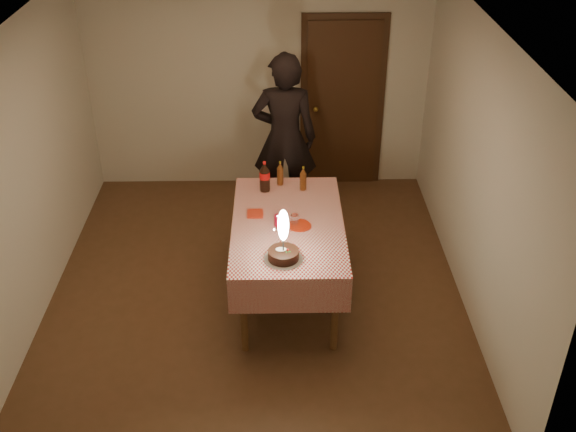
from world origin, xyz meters
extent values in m
cube|color=brown|center=(0.00, 0.00, 0.00)|extent=(4.00, 4.50, 0.01)
cube|color=beige|center=(0.00, 2.25, 1.30)|extent=(4.00, 0.04, 2.60)
cube|color=beige|center=(0.00, -2.25, 1.30)|extent=(4.00, 0.04, 2.60)
cube|color=beige|center=(-2.00, 0.00, 1.30)|extent=(0.04, 4.50, 2.60)
cube|color=beige|center=(2.00, 0.00, 1.30)|extent=(0.04, 4.50, 2.60)
cube|color=silver|center=(0.00, 0.00, 2.60)|extent=(4.00, 4.50, 0.04)
cube|color=#472814|center=(1.00, 2.22, 1.02)|extent=(0.85, 0.05, 2.05)
sphere|color=#B28C33|center=(0.68, 2.17, 1.00)|extent=(0.06, 0.06, 0.06)
cube|color=brown|center=(0.31, -0.11, 0.82)|extent=(0.90, 1.60, 0.04)
cylinder|color=brown|center=(-0.08, -0.85, 0.40)|extent=(0.07, 0.07, 0.80)
cylinder|color=brown|center=(0.70, -0.85, 0.40)|extent=(0.07, 0.07, 0.80)
cylinder|color=brown|center=(-0.08, 0.63, 0.40)|extent=(0.07, 0.07, 0.80)
cylinder|color=brown|center=(0.70, 0.63, 0.40)|extent=(0.07, 0.07, 0.80)
cube|color=beige|center=(0.31, -0.11, 0.84)|extent=(1.02, 1.72, 0.01)
cube|color=beige|center=(0.31, -0.97, 0.67)|extent=(1.02, 0.01, 0.34)
cube|color=beige|center=(0.31, 0.74, 0.67)|extent=(1.02, 0.01, 0.34)
cube|color=beige|center=(-0.20, -0.11, 0.67)|extent=(0.01, 1.72, 0.34)
cube|color=beige|center=(0.81, -0.11, 0.67)|extent=(0.01, 1.72, 0.34)
cylinder|color=white|center=(0.26, -0.69, 0.85)|extent=(0.33, 0.33, 0.01)
cylinder|color=black|center=(0.26, -0.69, 0.90)|extent=(0.26, 0.26, 0.08)
cylinder|color=white|center=(0.24, -0.67, 0.94)|extent=(0.07, 0.07, 0.00)
sphere|color=red|center=(0.29, -0.70, 0.95)|extent=(0.02, 0.02, 0.02)
cube|color=#19721E|center=(0.31, -0.71, 0.94)|extent=(0.02, 0.01, 0.00)
cube|color=#19721E|center=(0.28, -0.71, 0.94)|extent=(0.01, 0.02, 0.00)
cylinder|color=#262628|center=(0.26, -0.69, 0.99)|extent=(0.01, 0.01, 0.12)
ellipsoid|color=#FFF2BF|center=(0.26, -0.69, 1.18)|extent=(0.09, 0.09, 0.29)
sphere|color=white|center=(0.26, -0.69, 1.07)|extent=(0.04, 0.04, 0.04)
cylinder|color=#A5200B|center=(0.41, -0.17, 0.85)|extent=(0.22, 0.22, 0.01)
cylinder|color=#A70B25|center=(0.22, -0.15, 0.90)|extent=(0.08, 0.08, 0.10)
cylinder|color=white|center=(0.37, -0.13, 0.89)|extent=(0.07, 0.07, 0.09)
cube|color=#B02714|center=(0.01, 0.03, 0.86)|extent=(0.15, 0.15, 0.02)
cylinder|color=black|center=(0.09, 0.48, 0.96)|extent=(0.10, 0.10, 0.22)
cylinder|color=red|center=(0.09, 0.48, 1.02)|extent=(0.10, 0.10, 0.07)
cone|color=black|center=(0.09, 0.48, 1.11)|extent=(0.10, 0.10, 0.08)
cylinder|color=red|center=(0.09, 0.48, 1.15)|extent=(0.03, 0.03, 0.02)
cylinder|color=#54290E|center=(0.24, 0.61, 0.94)|extent=(0.06, 0.06, 0.18)
cone|color=#54290E|center=(0.24, 0.61, 1.06)|extent=(0.06, 0.06, 0.06)
cylinder|color=olive|center=(0.24, 0.61, 1.09)|extent=(0.02, 0.02, 0.02)
cylinder|color=#54290E|center=(0.47, 0.50, 0.94)|extent=(0.06, 0.06, 0.18)
cone|color=#54290E|center=(0.47, 0.50, 1.06)|extent=(0.06, 0.06, 0.06)
cylinder|color=olive|center=(0.47, 0.50, 1.09)|extent=(0.02, 0.02, 0.02)
imported|color=black|center=(0.30, 1.42, 0.98)|extent=(0.73, 0.50, 1.95)
cube|color=black|center=(0.30, 1.55, 1.67)|extent=(0.13, 0.10, 0.10)
cylinder|color=black|center=(0.31, 1.63, 1.67)|extent=(0.08, 0.08, 0.08)
camera|label=1|loc=(0.22, -5.31, 4.13)|focal=42.00mm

